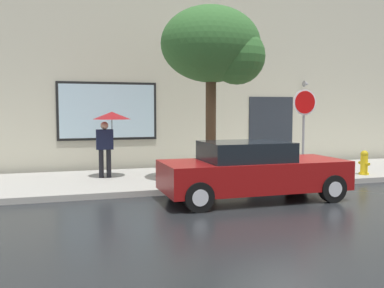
% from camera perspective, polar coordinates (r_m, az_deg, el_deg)
% --- Properties ---
extents(ground_plane, '(60.00, 60.00, 0.00)m').
position_cam_1_polar(ground_plane, '(10.69, 10.42, -6.98)').
color(ground_plane, black).
extents(sidewalk, '(20.00, 4.00, 0.15)m').
position_cam_1_polar(sidewalk, '(13.37, 4.44, -4.27)').
color(sidewalk, '#A3A099').
rests_on(sidewalk, ground).
extents(building_facade, '(20.00, 0.67, 7.00)m').
position_cam_1_polar(building_facade, '(15.61, 1.01, 9.56)').
color(building_facade, beige).
rests_on(building_facade, ground).
extents(parked_car, '(4.34, 1.81, 1.39)m').
position_cam_1_polar(parked_car, '(10.23, 7.95, -3.56)').
color(parked_car, maroon).
rests_on(parked_car, ground).
extents(fire_hydrant, '(0.30, 0.44, 0.74)m').
position_cam_1_polar(fire_hydrant, '(14.12, 21.84, -2.33)').
color(fire_hydrant, yellow).
rests_on(fire_hydrant, sidewalk).
extents(pedestrian_with_umbrella, '(1.10, 1.10, 1.92)m').
position_cam_1_polar(pedestrian_with_umbrella, '(12.71, -10.84, 2.63)').
color(pedestrian_with_umbrella, black).
rests_on(pedestrian_with_umbrella, sidewalk).
extents(street_tree, '(2.79, 2.37, 4.81)m').
position_cam_1_polar(street_tree, '(12.07, 3.24, 12.60)').
color(street_tree, '#4C3823').
rests_on(street_tree, sidewalk).
extents(stop_sign, '(0.76, 0.10, 2.57)m').
position_cam_1_polar(stop_sign, '(13.11, 14.65, 3.73)').
color(stop_sign, gray).
rests_on(stop_sign, sidewalk).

